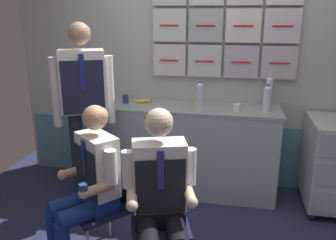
{
  "coord_description": "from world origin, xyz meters",
  "views": [
    {
      "loc": [
        0.28,
        -2.31,
        1.81
      ],
      "look_at": [
        -0.21,
        0.2,
        1.04
      ],
      "focal_mm": 37.65,
      "sensor_mm": 36.0,
      "label": 1
    }
  ],
  "objects_px": {
    "crew_member_standing": "(84,101)",
    "water_bottle_blue_cap": "(200,97)",
    "crew_member_right": "(160,194)",
    "snack_banana": "(143,101)",
    "service_trolley": "(329,162)",
    "espresso_cup_small": "(125,99)",
    "folding_chair_right": "(159,206)",
    "crew_member_left": "(88,181)",
    "folding_chair_left": "(109,194)"
  },
  "relations": [
    {
      "from": "crew_member_standing",
      "to": "water_bottle_blue_cap",
      "type": "xyz_separation_m",
      "value": [
        1.0,
        0.37,
        0.0
      ]
    },
    {
      "from": "crew_member_right",
      "to": "water_bottle_blue_cap",
      "type": "relative_size",
      "value": 4.21
    },
    {
      "from": "crew_member_standing",
      "to": "snack_banana",
      "type": "distance_m",
      "value": 0.71
    },
    {
      "from": "service_trolley",
      "to": "snack_banana",
      "type": "xyz_separation_m",
      "value": [
        -1.84,
        0.14,
        0.47
      ]
    },
    {
      "from": "espresso_cup_small",
      "to": "folding_chair_right",
      "type": "bearing_deg",
      "value": -63.17
    },
    {
      "from": "crew_member_left",
      "to": "crew_member_right",
      "type": "height_order",
      "value": "crew_member_right"
    },
    {
      "from": "service_trolley",
      "to": "crew_member_left",
      "type": "bearing_deg",
      "value": -148.64
    },
    {
      "from": "service_trolley",
      "to": "crew_member_left",
      "type": "xyz_separation_m",
      "value": [
        -1.91,
        -1.16,
        0.18
      ]
    },
    {
      "from": "folding_chair_right",
      "to": "water_bottle_blue_cap",
      "type": "xyz_separation_m",
      "value": [
        0.16,
        1.08,
        0.56
      ]
    },
    {
      "from": "crew_member_standing",
      "to": "espresso_cup_small",
      "type": "relative_size",
      "value": 20.05
    },
    {
      "from": "snack_banana",
      "to": "service_trolley",
      "type": "bearing_deg",
      "value": -4.47
    },
    {
      "from": "crew_member_left",
      "to": "folding_chair_left",
      "type": "bearing_deg",
      "value": 49.59
    },
    {
      "from": "crew_member_left",
      "to": "crew_member_standing",
      "type": "distance_m",
      "value": 0.9
    },
    {
      "from": "crew_member_left",
      "to": "water_bottle_blue_cap",
      "type": "bearing_deg",
      "value": 58.49
    },
    {
      "from": "crew_member_standing",
      "to": "espresso_cup_small",
      "type": "xyz_separation_m",
      "value": [
        0.22,
        0.54,
        -0.09
      ]
    },
    {
      "from": "service_trolley",
      "to": "folding_chair_left",
      "type": "xyz_separation_m",
      "value": [
        -1.81,
        -1.04,
        0.03
      ]
    },
    {
      "from": "folding_chair_left",
      "to": "crew_member_left",
      "type": "distance_m",
      "value": 0.22
    },
    {
      "from": "service_trolley",
      "to": "snack_banana",
      "type": "bearing_deg",
      "value": 175.53
    },
    {
      "from": "crew_member_left",
      "to": "snack_banana",
      "type": "height_order",
      "value": "crew_member_left"
    },
    {
      "from": "folding_chair_left",
      "to": "crew_member_right",
      "type": "bearing_deg",
      "value": -28.58
    },
    {
      "from": "folding_chair_left",
      "to": "water_bottle_blue_cap",
      "type": "height_order",
      "value": "water_bottle_blue_cap"
    },
    {
      "from": "service_trolley",
      "to": "snack_banana",
      "type": "height_order",
      "value": "snack_banana"
    },
    {
      "from": "service_trolley",
      "to": "crew_member_standing",
      "type": "bearing_deg",
      "value": -169.03
    },
    {
      "from": "crew_member_right",
      "to": "crew_member_standing",
      "type": "xyz_separation_m",
      "value": [
        -0.89,
        0.86,
        0.38
      ]
    },
    {
      "from": "snack_banana",
      "to": "folding_chair_left",
      "type": "bearing_deg",
      "value": -88.17
    },
    {
      "from": "folding_chair_left",
      "to": "folding_chair_right",
      "type": "relative_size",
      "value": 1.0
    },
    {
      "from": "crew_member_standing",
      "to": "crew_member_left",
      "type": "bearing_deg",
      "value": -65.8
    },
    {
      "from": "espresso_cup_small",
      "to": "folding_chair_left",
      "type": "bearing_deg",
      "value": -79.21
    },
    {
      "from": "snack_banana",
      "to": "crew_member_right",
      "type": "bearing_deg",
      "value": -70.97
    },
    {
      "from": "crew_member_right",
      "to": "snack_banana",
      "type": "relative_size",
      "value": 7.21
    },
    {
      "from": "crew_member_right",
      "to": "snack_banana",
      "type": "bearing_deg",
      "value": 109.03
    },
    {
      "from": "espresso_cup_small",
      "to": "crew_member_right",
      "type": "bearing_deg",
      "value": -64.16
    },
    {
      "from": "snack_banana",
      "to": "crew_member_standing",
      "type": "bearing_deg",
      "value": -124.38
    },
    {
      "from": "folding_chair_right",
      "to": "crew_member_right",
      "type": "xyz_separation_m",
      "value": [
        0.05,
        -0.15,
        0.18
      ]
    },
    {
      "from": "crew_member_left",
      "to": "water_bottle_blue_cap",
      "type": "distance_m",
      "value": 1.36
    },
    {
      "from": "crew_member_left",
      "to": "snack_banana",
      "type": "xyz_separation_m",
      "value": [
        0.07,
        1.31,
        0.29
      ]
    },
    {
      "from": "water_bottle_blue_cap",
      "to": "service_trolley",
      "type": "bearing_deg",
      "value": 2.84
    },
    {
      "from": "crew_member_standing",
      "to": "water_bottle_blue_cap",
      "type": "relative_size",
      "value": 5.94
    },
    {
      "from": "crew_member_right",
      "to": "espresso_cup_small",
      "type": "bearing_deg",
      "value": 115.84
    },
    {
      "from": "folding_chair_right",
      "to": "crew_member_standing",
      "type": "distance_m",
      "value": 1.23
    },
    {
      "from": "water_bottle_blue_cap",
      "to": "snack_banana",
      "type": "distance_m",
      "value": 0.65
    },
    {
      "from": "crew_member_left",
      "to": "crew_member_right",
      "type": "xyz_separation_m",
      "value": [
        0.56,
        -0.13,
        0.02
      ]
    },
    {
      "from": "crew_member_left",
      "to": "crew_member_standing",
      "type": "xyz_separation_m",
      "value": [
        -0.33,
        0.73,
        0.4
      ]
    },
    {
      "from": "crew_member_right",
      "to": "water_bottle_blue_cap",
      "type": "bearing_deg",
      "value": 84.68
    },
    {
      "from": "espresso_cup_small",
      "to": "snack_banana",
      "type": "height_order",
      "value": "espresso_cup_small"
    },
    {
      "from": "folding_chair_left",
      "to": "crew_member_right",
      "type": "xyz_separation_m",
      "value": [
        0.46,
        -0.25,
        0.18
      ]
    },
    {
      "from": "crew_member_standing",
      "to": "espresso_cup_small",
      "type": "distance_m",
      "value": 0.59
    },
    {
      "from": "water_bottle_blue_cap",
      "to": "folding_chair_right",
      "type": "bearing_deg",
      "value": -98.53
    },
    {
      "from": "crew_member_right",
      "to": "espresso_cup_small",
      "type": "distance_m",
      "value": 1.58
    },
    {
      "from": "service_trolley",
      "to": "crew_member_standing",
      "type": "height_order",
      "value": "crew_member_standing"
    }
  ]
}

